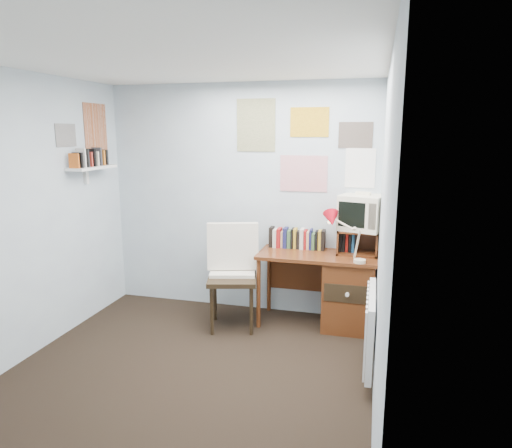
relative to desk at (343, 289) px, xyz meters
The scene contains 15 objects.
ground 1.93m from the desk, 128.37° to the right, with size 3.50×3.50×0.00m, color black.
back_wall 1.47m from the desk, 167.00° to the left, with size 3.00×0.02×2.50m, color silver.
left_wall 3.17m from the desk, 151.02° to the right, with size 0.02×3.50×2.50m, color silver.
right_wall 1.74m from the desk, 77.48° to the right, with size 0.02×3.50×2.50m, color silver.
ceiling 2.82m from the desk, 128.37° to the right, with size 3.00×3.50×0.02m, color white.
desk is the anchor object (origin of this frame).
desk_chair 1.14m from the desk, 164.40° to the right, with size 0.53×0.51×1.03m, color black.
desk_lamp 0.63m from the desk, 54.12° to the right, with size 0.29×0.25×0.42m, color red.
tv_riser 0.51m from the desk, 42.96° to the left, with size 0.40×0.30×0.25m, color #602F16.
crt_tv 0.82m from the desk, 40.20° to the left, with size 0.41×0.38×0.39m, color #F0E9C9.
book_row 0.71m from the desk, 160.58° to the left, with size 0.60×0.14×0.22m, color #602F16.
radiator 0.97m from the desk, 72.76° to the right, with size 0.09×0.80×0.60m, color white.
wall_shelf 2.87m from the desk, behind, with size 0.20×0.62×0.24m, color white.
posters_back 1.54m from the desk, 150.72° to the left, with size 1.20×0.01×0.90m, color white.
posters_left 3.13m from the desk, behind, with size 0.01×0.70×0.60m, color white.
Camera 1 is at (1.44, -3.03, 1.99)m, focal length 32.00 mm.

